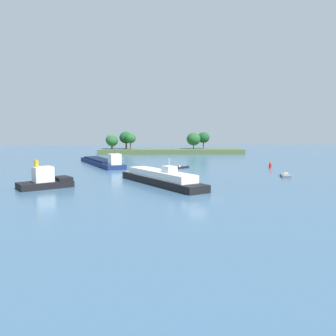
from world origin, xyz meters
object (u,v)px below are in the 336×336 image
tugboat (46,181)px  cargo_barge (102,162)px  white_riverboat (160,178)px  small_motorboat (286,175)px  channel_buoy_red (270,165)px  fishing_skiff (180,167)px

tugboat → cargo_barge: cargo_barge is taller
cargo_barge → white_riverboat: 40.75m
small_motorboat → cargo_barge: bearing=146.7°
small_motorboat → tugboat: bearing=-166.1°
channel_buoy_red → fishing_skiff: bearing=177.1°
tugboat → fishing_skiff: 39.48m
tugboat → small_motorboat: tugboat is taller
fishing_skiff → cargo_barge: cargo_barge is taller
tugboat → white_riverboat: size_ratio=0.43×
white_riverboat → small_motorboat: bearing=18.3°
fishing_skiff → channel_buoy_red: channel_buoy_red is taller
tugboat → cargo_barge: bearing=84.5°
tugboat → small_motorboat: (47.22, 11.67, -0.96)m
tugboat → small_motorboat: size_ratio=1.76×
small_motorboat → channel_buoy_red: size_ratio=2.91×
small_motorboat → fishing_skiff: (-21.22, 18.02, -0.06)m
tugboat → channel_buoy_red: tugboat is taller
cargo_barge → channel_buoy_red: 47.59m
small_motorboat → white_riverboat: bearing=-161.7°
small_motorboat → fishing_skiff: 27.84m
channel_buoy_red → cargo_barge: bearing=165.8°
small_motorboat → cargo_barge: cargo_barge is taller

